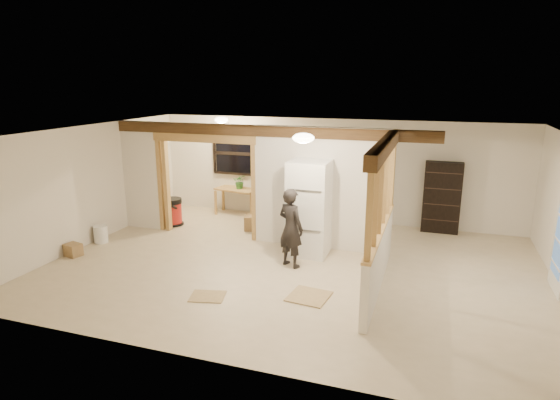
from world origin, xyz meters
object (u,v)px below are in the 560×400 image
(refrigerator, at_px, (309,208))
(woman, at_px, (291,228))
(shop_vac, at_px, (172,212))
(work_table, at_px, (237,201))
(bookshelf, at_px, (442,198))

(refrigerator, relative_size, woman, 1.26)
(shop_vac, bearing_deg, refrigerator, -12.51)
(work_table, bearing_deg, shop_vac, -117.06)
(woman, relative_size, work_table, 1.38)
(woman, height_order, work_table, woman)
(shop_vac, height_order, bookshelf, bookshelf)
(woman, relative_size, bookshelf, 0.92)
(refrigerator, distance_m, shop_vac, 3.74)
(shop_vac, bearing_deg, woman, -24.10)
(refrigerator, bearing_deg, shop_vac, 167.49)
(bookshelf, bearing_deg, work_table, -178.68)
(woman, xyz_separation_m, shop_vac, (-3.45, 1.54, -0.42))
(shop_vac, relative_size, bookshelf, 0.41)
(woman, distance_m, bookshelf, 4.02)
(bookshelf, bearing_deg, refrigerator, -137.57)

